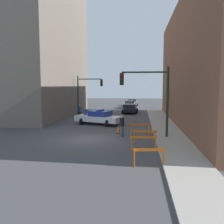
% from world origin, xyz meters
% --- Properties ---
extents(ground_plane, '(120.00, 120.00, 0.00)m').
position_xyz_m(ground_plane, '(0.00, 0.00, 0.00)').
color(ground_plane, '#424244').
extents(sidewalk_right, '(2.40, 44.00, 0.12)m').
position_xyz_m(sidewalk_right, '(6.20, 0.00, 0.06)').
color(sidewalk_right, '#9E998E').
rests_on(sidewalk_right, ground_plane).
extents(building_corner_left, '(14.00, 20.00, 24.96)m').
position_xyz_m(building_corner_left, '(-12.00, 14.00, 12.48)').
color(building_corner_left, '#6B6056').
rests_on(building_corner_left, ground_plane).
extents(traffic_light_near, '(3.64, 0.35, 5.20)m').
position_xyz_m(traffic_light_near, '(4.73, 1.08, 3.53)').
color(traffic_light_near, black).
rests_on(traffic_light_near, sidewalk_right).
extents(traffic_light_far, '(3.44, 0.35, 5.20)m').
position_xyz_m(traffic_light_far, '(-3.30, 15.15, 3.40)').
color(traffic_light_far, black).
rests_on(traffic_light_far, ground_plane).
extents(police_car, '(5.05, 3.36, 1.52)m').
position_xyz_m(police_car, '(-0.23, 7.08, 0.72)').
color(police_car, white).
rests_on(police_car, ground_plane).
extents(parked_car_near, '(2.34, 4.34, 1.31)m').
position_xyz_m(parked_car_near, '(2.49, 17.96, 0.67)').
color(parked_car_near, black).
rests_on(parked_car_near, ground_plane).
extents(parked_car_mid, '(2.42, 4.38, 1.31)m').
position_xyz_m(parked_car_mid, '(2.06, 25.88, 0.67)').
color(parked_car_mid, silver).
rests_on(parked_car_mid, ground_plane).
extents(parked_car_far, '(2.49, 4.43, 1.31)m').
position_xyz_m(parked_car_far, '(2.28, 31.40, 0.67)').
color(parked_car_far, silver).
rests_on(parked_car_far, ground_plane).
extents(pedestrian_crossing, '(0.48, 0.48, 1.66)m').
position_xyz_m(pedestrian_crossing, '(-1.79, 7.80, 0.86)').
color(pedestrian_crossing, black).
rests_on(pedestrian_crossing, ground_plane).
extents(pedestrian_corner, '(0.51, 0.51, 1.66)m').
position_xyz_m(pedestrian_corner, '(-3.31, 11.55, 0.86)').
color(pedestrian_corner, '#382D23').
rests_on(pedestrian_corner, ground_plane).
extents(pedestrian_sidewalk, '(0.50, 0.50, 1.66)m').
position_xyz_m(pedestrian_sidewalk, '(2.50, 1.38, 0.86)').
color(pedestrian_sidewalk, '#474C66').
rests_on(pedestrian_sidewalk, ground_plane).
extents(barrier_front, '(1.59, 0.36, 0.90)m').
position_xyz_m(barrier_front, '(4.34, -5.72, 0.62)').
color(barrier_front, orange).
rests_on(barrier_front, ground_plane).
extents(barrier_mid, '(1.60, 0.25, 0.90)m').
position_xyz_m(barrier_mid, '(4.11, -2.79, 0.62)').
color(barrier_mid, orange).
rests_on(barrier_mid, ground_plane).
extents(barrier_back, '(1.60, 0.24, 0.90)m').
position_xyz_m(barrier_back, '(4.22, -0.85, 0.62)').
color(barrier_back, orange).
rests_on(barrier_back, ground_plane).
extents(barrier_corner, '(1.59, 0.41, 0.90)m').
position_xyz_m(barrier_corner, '(3.90, 2.16, 0.62)').
color(barrier_corner, orange).
rests_on(barrier_corner, ground_plane).
extents(traffic_cone, '(0.36, 0.36, 0.66)m').
position_xyz_m(traffic_cone, '(2.11, 2.65, 0.32)').
color(traffic_cone, black).
rests_on(traffic_cone, ground_plane).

